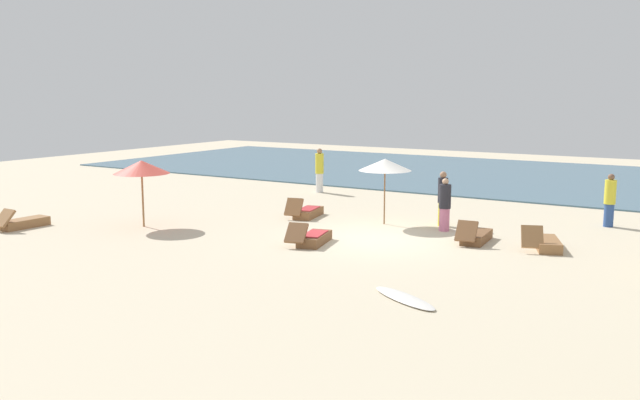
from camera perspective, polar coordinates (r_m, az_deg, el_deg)
The scene contains 14 objects.
ground_plane at distance 20.17m, azimuth 4.58°, elevation -3.30°, with size 60.00×60.00×0.00m, color beige.
ocean_water at distance 35.94m, azimuth 17.07°, elevation 1.82°, with size 48.00×16.00×0.06m, color #476B7F.
umbrella_2 at distance 22.46m, azimuth -14.63°, elevation 2.66°, with size 1.77×1.77×2.13m.
umbrella_3 at distance 22.23m, azimuth 5.43°, elevation 2.93°, with size 1.71×1.71×2.15m.
lounger_0 at distance 19.84m, azimuth 18.28°, elevation -3.44°, with size 1.15×1.76×0.73m.
lounger_1 at distance 20.22m, azimuth 12.81°, elevation -2.98°, with size 0.73×1.72×0.71m.
lounger_2 at distance 23.76m, azimuth -23.53°, elevation -1.74°, with size 0.65×1.72×0.68m.
lounger_3 at distance 19.48m, azimuth -0.61°, elevation -3.18°, with size 0.97×1.79×0.67m.
lounger_4 at distance 23.62m, azimuth -1.08°, elevation -1.01°, with size 0.92×1.75×0.72m.
person_0 at distance 29.35m, azimuth -0.04°, elevation 2.50°, with size 0.50×0.50×1.89m.
person_2 at distance 23.74m, azimuth 22.97°, elevation -0.02°, with size 0.48×0.48×1.71m.
person_4 at distance 21.56m, azimuth 10.34°, elevation -0.40°, with size 0.53×0.53×1.65m.
person_5 at distance 22.32m, azimuth 10.17°, elevation 0.14°, with size 0.38×0.38×1.77m.
surfboard at distance 14.54m, azimuth 7.03°, elevation -8.10°, with size 1.94×1.37×0.07m.
Camera 1 is at (8.96, -17.55, 4.30)m, focal length 38.45 mm.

